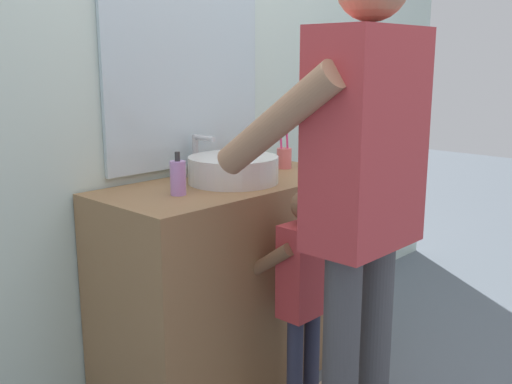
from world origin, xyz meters
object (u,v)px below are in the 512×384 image
(toothbrush_cup, at_px, (284,157))
(child_toddler, at_px, (303,282))
(soap_bottle, at_px, (178,177))
(adult_parent, at_px, (360,173))

(toothbrush_cup, bearing_deg, child_toddler, -131.86)
(soap_bottle, relative_size, child_toddler, 0.18)
(soap_bottle, bearing_deg, toothbrush_cup, 6.34)
(soap_bottle, height_order, child_toddler, soap_bottle)
(child_toddler, distance_m, adult_parent, 0.59)
(soap_bottle, relative_size, adult_parent, 0.10)
(child_toddler, bearing_deg, adult_parent, -109.16)
(child_toddler, bearing_deg, soap_bottle, 129.87)
(child_toddler, bearing_deg, toothbrush_cup, 48.14)
(toothbrush_cup, xyz_separation_m, adult_parent, (-0.51, -0.76, 0.09))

